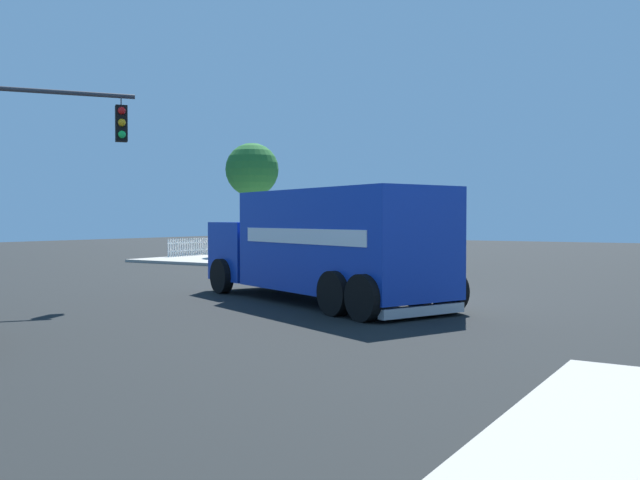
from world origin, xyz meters
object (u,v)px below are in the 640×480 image
(delivery_truck, at_px, (324,244))
(pedestrian_crossing, at_px, (228,238))
(traffic_light_primary, at_px, (1,154))
(pedestrian_near_corner, at_px, (334,238))
(shade_tree_near, at_px, (252,170))

(delivery_truck, xyz_separation_m, pedestrian_crossing, (-14.05, -14.84, -0.39))
(delivery_truck, distance_m, traffic_light_primary, 8.40)
(delivery_truck, height_order, pedestrian_near_corner, delivery_truck)
(delivery_truck, bearing_deg, pedestrian_crossing, -133.43)
(shade_tree_near, bearing_deg, pedestrian_near_corner, 104.74)
(pedestrian_near_corner, xyz_separation_m, shade_tree_near, (1.21, -4.60, 3.73))
(pedestrian_near_corner, distance_m, pedestrian_crossing, 5.79)
(pedestrian_crossing, relative_size, shade_tree_near, 0.27)
(pedestrian_crossing, bearing_deg, traffic_light_primary, 23.73)
(delivery_truck, height_order, shade_tree_near, shade_tree_near)
(shade_tree_near, bearing_deg, traffic_light_primary, 20.86)
(shade_tree_near, bearing_deg, delivery_truck, 42.69)
(traffic_light_primary, height_order, shade_tree_near, shade_tree_near)
(traffic_light_primary, height_order, pedestrian_crossing, traffic_light_primary)
(pedestrian_near_corner, height_order, shade_tree_near, shade_tree_near)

